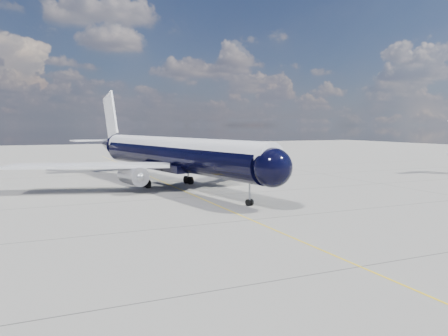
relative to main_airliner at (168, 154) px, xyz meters
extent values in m
plane|color=gray|center=(0.46, -5.70, -4.80)|extent=(320.00, 320.00, 0.00)
cube|color=yellow|center=(0.46, -10.70, -4.79)|extent=(0.16, 160.00, 0.01)
cylinder|color=black|center=(0.28, -1.46, -0.21)|extent=(11.80, 41.52, 4.15)
sphere|color=black|center=(4.34, -22.91, -0.21)|extent=(4.85, 4.85, 4.15)
cone|color=black|center=(-4.50, 23.74, 0.44)|extent=(5.50, 8.28, 4.15)
cylinder|color=white|center=(0.28, -1.46, 0.82)|extent=(11.31, 43.49, 3.23)
cube|color=black|center=(4.38, -23.12, 0.39)|extent=(2.82, 1.77, 0.60)
cube|color=white|center=(-11.29, -1.99, -1.20)|extent=(21.63, 11.43, 0.35)
cube|color=white|center=(11.23, 2.28, -1.20)|extent=(19.76, 17.37, 0.35)
cube|color=black|center=(0.28, -1.46, -1.74)|extent=(6.54, 11.58, 1.09)
cylinder|color=silver|center=(-6.29, -4.93, -2.45)|extent=(3.34, 5.39, 2.44)
cylinder|color=silver|center=(7.65, -2.29, -2.45)|extent=(3.34, 5.39, 2.44)
sphere|color=gray|center=(-5.86, -7.18, -2.45)|extent=(1.40, 1.40, 1.20)
sphere|color=gray|center=(8.08, -4.54, -2.45)|extent=(1.40, 1.40, 1.20)
cube|color=white|center=(-6.33, -4.71, -1.63)|extent=(0.89, 3.48, 1.20)
cube|color=white|center=(7.61, -2.07, -1.63)|extent=(0.89, 3.48, 1.20)
cube|color=white|center=(-4.40, 23.20, 6.01)|extent=(1.63, 6.87, 9.30)
cube|color=white|center=(-4.50, 23.74, 1.31)|extent=(14.59, 6.07, 0.24)
cylinder|color=gray|center=(3.63, -19.15, -3.43)|extent=(0.23, 0.23, 2.29)
cylinder|color=black|center=(3.41, -19.19, -4.41)|extent=(0.34, 0.79, 0.76)
cylinder|color=black|center=(3.84, -19.11, -4.41)|extent=(0.34, 0.79, 0.76)
cylinder|color=gray|center=(-3.46, -0.50, -3.32)|extent=(0.33, 0.33, 2.07)
cylinder|color=gray|center=(3.40, 0.80, -3.32)|extent=(0.33, 0.33, 2.07)
cylinder|color=black|center=(-3.35, -1.09, -4.20)|extent=(0.71, 1.27, 1.20)
cylinder|color=black|center=(-3.57, 0.09, -4.20)|extent=(0.71, 1.27, 1.20)
cylinder|color=black|center=(3.52, 0.21, -4.20)|extent=(0.71, 1.27, 1.20)
cylinder|color=black|center=(3.29, 1.39, -4.20)|extent=(0.71, 1.27, 1.20)
camera|label=1|loc=(-18.28, -61.80, 4.11)|focal=35.00mm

